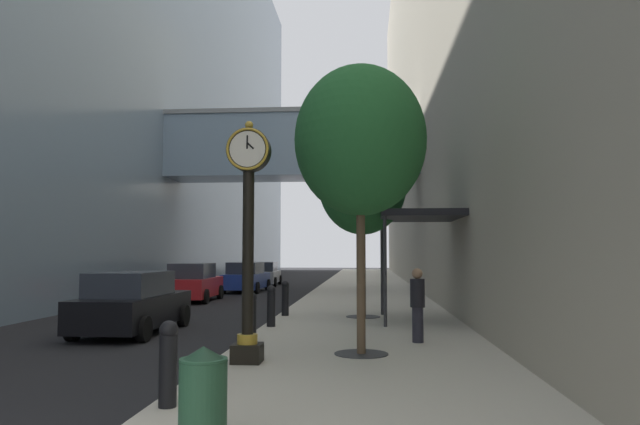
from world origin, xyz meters
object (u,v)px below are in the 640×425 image
bollard_nearest (168,362)px  car_red_near (193,283)px  bollard_fourth (271,305)px  trash_bin (203,394)px  pedestrian_walking (418,303)px  car_black_trailing (133,303)px  bollard_third (251,316)px  street_clock (248,228)px  car_blue_mid (246,277)px  car_silver_far (263,274)px  street_tree_mid_near (362,184)px  street_tree_near (360,141)px  bollard_fifth (285,297)px

bollard_nearest → car_red_near: (-5.19, 18.40, 0.09)m
bollard_fourth → bollard_nearest: bearing=-90.0°
bollard_fourth → trash_bin: bearing=-84.9°
bollard_nearest → car_red_near: car_red_near is taller
pedestrian_walking → bollard_fourth: bearing=145.9°
car_black_trailing → bollard_third: bearing=-30.2°
bollard_third → pedestrian_walking: pedestrian_walking is taller
bollard_nearest → bollard_fourth: bearing=90.0°
street_clock → trash_bin: (0.48, -4.70, -1.99)m
bollard_nearest → car_blue_mid: (-4.09, 24.86, 0.07)m
bollard_nearest → car_silver_far: 31.23m
car_blue_mid → car_silver_far: car_blue_mid is taller
street_clock → bollard_nearest: size_ratio=4.01×
bollard_nearest → pedestrian_walking: size_ratio=0.67×
bollard_nearest → pedestrian_walking: pedestrian_walking is taller
street_clock → bollard_nearest: bearing=-97.5°
pedestrian_walking → car_silver_far: size_ratio=0.36×
car_blue_mid → car_silver_far: size_ratio=0.97×
street_tree_mid_near → car_silver_far: bearing=108.9°
trash_bin → street_tree_mid_near: bearing=82.6°
street_clock → pedestrian_walking: (3.43, 2.76, -1.63)m
bollard_third → street_tree_near: street_tree_near is taller
street_tree_near → bollard_nearest: bearing=-120.8°
bollard_fifth → street_tree_near: size_ratio=0.19×
bollard_nearest → bollard_third: 5.72m
street_tree_mid_near → trash_bin: bearing=-97.4°
street_clock → pedestrian_walking: size_ratio=2.71×
car_red_near → pedestrian_walking: bearing=-53.9°
bollard_fourth → car_red_near: bearing=117.9°
bollard_nearest → car_black_trailing: bearing=115.3°
street_clock → bollard_fourth: (-0.42, 5.36, -1.93)m
street_clock → bollard_nearest: street_clock is taller
car_red_near → bollard_nearest: bearing=-74.2°
street_tree_mid_near → car_black_trailing: bearing=-152.1°
bollard_nearest → car_blue_mid: 25.19m
trash_bin → car_blue_mid: bearing=100.7°
street_clock → car_black_trailing: size_ratio=1.01×
street_clock → bollard_fifth: 8.46m
street_clock → bollard_fourth: bearing=94.5°
bollard_third → car_blue_mid: car_blue_mid is taller
bollard_fifth → street_clock: bearing=-87.1°
car_silver_far → car_black_trailing: size_ratio=1.03×
street_clock → car_red_near: street_clock is taller
trash_bin → car_silver_far: (-5.10, 32.44, 0.10)m
bollard_nearest → bollard_fourth: (0.00, 8.58, 0.00)m
car_blue_mid → pedestrian_walking: bearing=-67.2°
car_silver_far → bollard_fourth: bearing=-79.4°
bollard_fourth → car_black_trailing: 3.79m
street_clock → street_tree_mid_near: (2.14, 8.00, 1.75)m
bollard_nearest → bollard_fourth: same height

